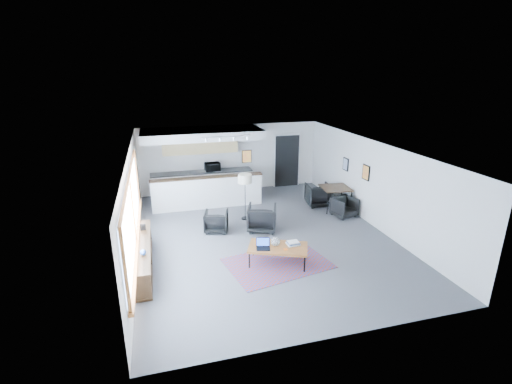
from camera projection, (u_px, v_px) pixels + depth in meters
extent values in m
cube|color=#4A4A4C|center=(263.00, 236.00, 10.83)|extent=(7.00, 9.00, 0.01)
cube|color=white|center=(263.00, 148.00, 10.00)|extent=(7.00, 9.00, 0.01)
cube|color=silver|center=(231.00, 158.00, 14.54)|extent=(7.00, 0.01, 2.60)
cube|color=silver|center=(338.00, 275.00, 6.30)|extent=(7.00, 0.01, 2.60)
cube|color=silver|center=(133.00, 205.00, 9.54)|extent=(0.01, 9.00, 2.60)
cube|color=silver|center=(373.00, 184.00, 11.29)|extent=(0.01, 9.00, 2.60)
cube|color=#8CBFFF|center=(132.00, 210.00, 8.66)|extent=(0.02, 5.80, 1.55)
cube|color=brown|center=(137.00, 241.00, 8.92)|extent=(0.10, 5.95, 0.06)
cube|color=brown|center=(129.00, 177.00, 8.41)|extent=(0.06, 5.95, 0.06)
cube|color=brown|center=(125.00, 272.00, 6.01)|extent=(0.06, 0.06, 1.60)
cube|color=brown|center=(133.00, 210.00, 8.67)|extent=(0.06, 0.06, 1.60)
cube|color=brown|center=(137.00, 177.00, 11.32)|extent=(0.06, 0.06, 1.60)
cube|color=black|center=(143.00, 245.00, 8.89)|extent=(0.35, 3.00, 0.05)
cube|color=black|center=(145.00, 266.00, 9.07)|extent=(0.35, 3.00, 0.05)
cube|color=black|center=(143.00, 288.00, 7.66)|extent=(0.33, 0.04, 0.55)
cube|color=black|center=(144.00, 255.00, 8.98)|extent=(0.33, 0.04, 0.55)
cube|color=black|center=(145.00, 231.00, 10.31)|extent=(0.33, 0.04, 0.55)
cube|color=#3359A5|center=(144.00, 290.00, 7.84)|extent=(0.18, 0.04, 0.20)
cube|color=silver|center=(144.00, 286.00, 8.00)|extent=(0.18, 0.04, 0.22)
cube|color=maroon|center=(144.00, 281.00, 8.15)|extent=(0.18, 0.04, 0.24)
cube|color=black|center=(144.00, 278.00, 8.31)|extent=(0.18, 0.04, 0.20)
cube|color=#3359A5|center=(144.00, 274.00, 8.46)|extent=(0.18, 0.04, 0.22)
cube|color=silver|center=(144.00, 270.00, 8.61)|extent=(0.18, 0.04, 0.24)
cube|color=maroon|center=(145.00, 267.00, 8.78)|extent=(0.18, 0.04, 0.20)
cube|color=black|center=(145.00, 263.00, 8.93)|extent=(0.18, 0.04, 0.22)
cube|color=#3359A5|center=(145.00, 259.00, 9.08)|extent=(0.18, 0.03, 0.24)
cube|color=silver|center=(145.00, 257.00, 9.24)|extent=(0.18, 0.03, 0.20)
cube|color=maroon|center=(145.00, 253.00, 9.40)|extent=(0.18, 0.03, 0.22)
cube|color=black|center=(145.00, 250.00, 9.55)|extent=(0.18, 0.04, 0.24)
cube|color=black|center=(143.00, 227.00, 9.59)|extent=(0.14, 0.02, 0.18)
sphere|color=#264C99|center=(143.00, 252.00, 8.32)|extent=(0.14, 0.14, 0.14)
cube|color=white|center=(208.00, 193.00, 12.82)|extent=(3.80, 0.25, 1.10)
cube|color=black|center=(207.00, 177.00, 12.65)|extent=(3.85, 0.32, 0.04)
cube|color=white|center=(202.00, 184.00, 14.18)|extent=(3.80, 0.60, 0.90)
cube|color=#2D2D2D|center=(202.00, 172.00, 14.04)|extent=(3.82, 0.62, 0.04)
cube|color=tan|center=(200.00, 144.00, 13.84)|extent=(2.80, 0.35, 0.70)
cube|color=white|center=(202.00, 134.00, 13.04)|extent=(4.20, 1.80, 0.30)
cube|color=black|center=(247.00, 156.00, 12.80)|extent=(0.35, 0.03, 0.45)
cube|color=orange|center=(247.00, 156.00, 12.79)|extent=(0.30, 0.01, 0.40)
cube|color=black|center=(287.00, 161.00, 15.11)|extent=(1.00, 0.12, 2.10)
cube|color=white|center=(274.00, 162.00, 14.99)|extent=(0.06, 0.10, 2.10)
cube|color=white|center=(298.00, 160.00, 15.25)|extent=(0.06, 0.10, 2.10)
cube|color=white|center=(287.00, 135.00, 14.78)|extent=(1.10, 0.10, 0.06)
cube|color=silver|center=(226.00, 137.00, 11.88)|extent=(1.60, 0.04, 0.04)
cylinder|color=silver|center=(206.00, 140.00, 11.74)|extent=(0.07, 0.07, 0.09)
cylinder|color=silver|center=(220.00, 139.00, 11.85)|extent=(0.07, 0.07, 0.09)
cylinder|color=silver|center=(234.00, 139.00, 11.97)|extent=(0.07, 0.07, 0.09)
cylinder|color=silver|center=(247.00, 138.00, 12.08)|extent=(0.07, 0.07, 0.09)
cube|color=black|center=(366.00, 172.00, 11.57)|extent=(0.03, 0.38, 0.48)
cube|color=orange|center=(366.00, 173.00, 11.57)|extent=(0.00, 0.32, 0.42)
cube|color=black|center=(346.00, 164.00, 12.78)|extent=(0.03, 0.34, 0.44)
cube|color=#859FC5|center=(345.00, 164.00, 12.77)|extent=(0.00, 0.28, 0.38)
cube|color=#522D40|center=(278.00, 263.00, 9.28)|extent=(2.73, 2.11, 0.01)
cube|color=brown|center=(278.00, 247.00, 9.14)|extent=(1.63, 1.28, 0.06)
cube|color=black|center=(249.00, 261.00, 8.99)|extent=(0.04, 0.04, 0.42)
cube|color=black|center=(253.00, 248.00, 9.61)|extent=(0.04, 0.04, 0.42)
cube|color=black|center=(305.00, 264.00, 8.81)|extent=(0.04, 0.04, 0.42)
cube|color=black|center=(305.00, 251.00, 9.44)|extent=(0.04, 0.04, 0.42)
cube|color=black|center=(277.00, 255.00, 8.84)|extent=(1.28, 0.57, 0.03)
cube|color=black|center=(279.00, 243.00, 9.46)|extent=(1.28, 0.57, 0.03)
cube|color=black|center=(263.00, 248.00, 9.01)|extent=(0.38, 0.31, 0.02)
cube|color=black|center=(263.00, 242.00, 9.09)|extent=(0.34, 0.13, 0.22)
cube|color=blue|center=(263.00, 242.00, 9.08)|extent=(0.31, 0.11, 0.19)
sphere|color=gray|center=(275.00, 242.00, 9.13)|extent=(0.23, 0.23, 0.23)
cube|color=silver|center=(293.00, 244.00, 9.22)|extent=(0.32, 0.26, 0.04)
cube|color=#3359A5|center=(293.00, 243.00, 9.21)|extent=(0.29, 0.24, 0.03)
cube|color=silver|center=(293.00, 242.00, 9.18)|extent=(0.27, 0.22, 0.03)
cube|color=#E5590C|center=(286.00, 249.00, 8.98)|extent=(0.11, 0.11, 0.01)
imported|color=black|center=(216.00, 220.00, 11.02)|extent=(0.81, 0.78, 0.69)
imported|color=black|center=(262.00, 217.00, 11.07)|extent=(1.05, 1.02, 0.85)
cylinder|color=black|center=(245.00, 218.00, 12.04)|extent=(0.33, 0.33, 0.03)
cylinder|color=black|center=(245.00, 200.00, 11.84)|extent=(0.03, 0.03, 1.26)
cylinder|color=beige|center=(245.00, 179.00, 11.62)|extent=(0.55, 0.55, 0.28)
cube|color=black|center=(335.00, 188.00, 12.64)|extent=(1.02, 1.02, 0.04)
cylinder|color=black|center=(327.00, 204.00, 12.31)|extent=(0.05, 0.05, 0.75)
cylinder|color=black|center=(319.00, 196.00, 13.09)|extent=(0.05, 0.05, 0.75)
cylinder|color=black|center=(351.00, 202.00, 12.44)|extent=(0.05, 0.05, 0.75)
cylinder|color=black|center=(341.00, 194.00, 13.22)|extent=(0.05, 0.05, 0.75)
imported|color=black|center=(344.00, 208.00, 12.15)|extent=(0.71, 0.68, 0.60)
imported|color=black|center=(318.00, 195.00, 13.16)|extent=(0.76, 0.72, 0.71)
imported|color=black|center=(212.00, 166.00, 14.07)|extent=(0.59, 0.36, 0.38)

